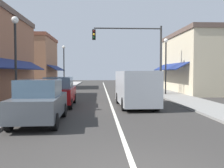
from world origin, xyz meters
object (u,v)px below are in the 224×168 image
object	(u,v)px
parked_car_second_left	(59,92)
street_lamp_left_near	(15,48)
street_lamp_right_mid	(166,57)
van_in_lane	(136,87)
street_lamp_left_far	(64,60)
parked_car_nearest_left	(40,102)
traffic_signal_mast_arm	(138,47)

from	to	relation	value
parked_car_second_left	street_lamp_left_near	size ratio (longest dim) A/B	0.85
street_lamp_right_mid	parked_car_second_left	bearing A→B (deg)	-141.57
van_in_lane	street_lamp_right_mid	world-z (taller)	street_lamp_right_mid
van_in_lane	street_lamp_left_far	distance (m)	16.08
street_lamp_left_far	street_lamp_left_near	bearing A→B (deg)	-90.53
parked_car_nearest_left	street_lamp_left_far	bearing A→B (deg)	93.73
van_in_lane	traffic_signal_mast_arm	bearing A→B (deg)	79.05
parked_car_second_left	traffic_signal_mast_arm	size ratio (longest dim) A/B	0.66
parked_car_nearest_left	street_lamp_right_mid	xyz separation A→B (m)	(8.21, 11.55, 2.46)
street_lamp_right_mid	parked_car_nearest_left	bearing A→B (deg)	-125.40
parked_car_nearest_left	parked_car_second_left	xyz separation A→B (m)	(-0.02, 5.02, 0.00)
traffic_signal_mast_arm	street_lamp_left_far	distance (m)	10.39
traffic_signal_mast_arm	street_lamp_left_near	bearing A→B (deg)	-129.55
parked_car_second_left	parked_car_nearest_left	bearing A→B (deg)	-91.11
parked_car_second_left	street_lamp_right_mid	size ratio (longest dim) A/B	0.83
parked_car_second_left	street_lamp_left_near	bearing A→B (deg)	-131.86
parked_car_nearest_left	traffic_signal_mast_arm	size ratio (longest dim) A/B	0.66
traffic_signal_mast_arm	street_lamp_right_mid	bearing A→B (deg)	-14.62
street_lamp_right_mid	traffic_signal_mast_arm	bearing A→B (deg)	165.38
parked_car_nearest_left	traffic_signal_mast_arm	bearing A→B (deg)	63.10
street_lamp_left_near	street_lamp_right_mid	xyz separation A→B (m)	(10.07, 8.68, 0.06)
parked_car_nearest_left	traffic_signal_mast_arm	xyz separation A→B (m)	(5.82, 12.17, 3.40)
street_lamp_left_near	van_in_lane	bearing A→B (deg)	15.56
parked_car_nearest_left	street_lamp_left_near	bearing A→B (deg)	121.67
traffic_signal_mast_arm	street_lamp_left_near	distance (m)	12.11
van_in_lane	street_lamp_left_near	world-z (taller)	street_lamp_left_near
parked_car_second_left	van_in_lane	size ratio (longest dim) A/B	0.79
van_in_lane	street_lamp_right_mid	xyz separation A→B (m)	(3.66, 6.90, 2.19)
street_lamp_left_near	street_lamp_left_far	world-z (taller)	street_lamp_left_far
parked_car_nearest_left	parked_car_second_left	distance (m)	5.02
traffic_signal_mast_arm	street_lamp_left_far	bearing A→B (deg)	136.65
van_in_lane	street_lamp_left_far	world-z (taller)	street_lamp_left_far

